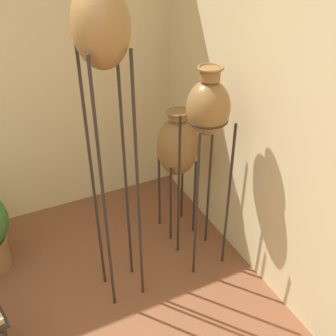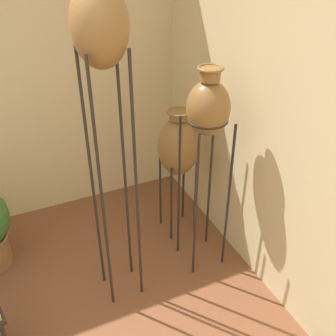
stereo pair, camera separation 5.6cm
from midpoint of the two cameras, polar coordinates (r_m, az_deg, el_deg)
name	(u,v)px [view 1 (the left image)]	position (r m, az deg, el deg)	size (l,w,h in m)	color
vase_stand_tall	(102,36)	(2.17, -10.35, 18.35)	(0.31, 0.31, 2.25)	#28231E
vase_stand_medium	(208,112)	(2.65, 5.21, 8.13)	(0.30, 0.30, 1.62)	#28231E
vase_stand_short	(177,147)	(3.18, 0.85, 3.08)	(0.34, 0.34, 1.16)	#28231E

